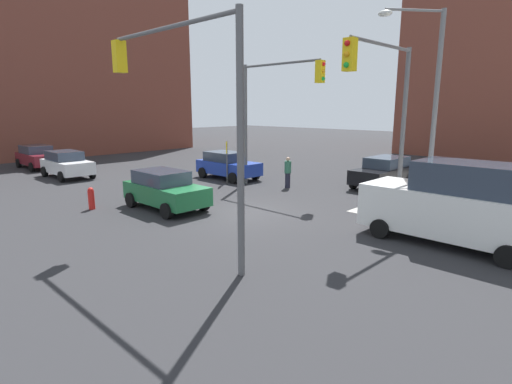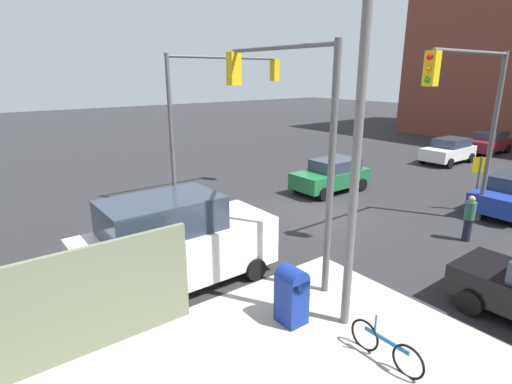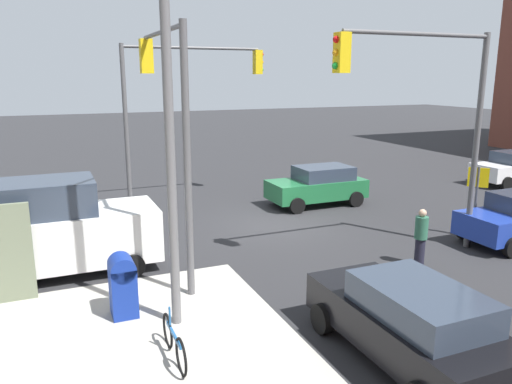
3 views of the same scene
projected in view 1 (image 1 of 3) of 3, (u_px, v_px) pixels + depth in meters
The scene contains 17 objects.
ground_plane at pixel (245, 212), 16.54m from camera, with size 120.00×120.00×0.00m, color #28282B.
building_brick_west at pixel (18, 60), 37.59m from camera, with size 16.00×28.00×17.33m.
traffic_signal_nw_corner at pixel (273, 100), 20.46m from camera, with size 5.25×0.36×6.50m.
traffic_signal_se_corner at pixel (182, 91), 10.93m from camera, with size 6.02×0.36×6.50m.
traffic_signal_ne_corner at pixel (385, 98), 14.48m from camera, with size 0.36×4.61×6.50m.
street_lamp_corner at pixel (428, 96), 16.06m from camera, with size 1.87×2.16×8.00m.
warning_sign_two_way at pixel (227, 154), 22.61m from camera, with size 0.48×0.48×2.40m.
mailbox_blue at pixel (445, 198), 15.68m from camera, with size 0.56×0.64×1.43m.
fire_hydrant at pixel (91, 198), 16.89m from camera, with size 0.26×0.26×0.94m.
coupe_blue at pixel (228, 165), 24.18m from camera, with size 4.08×2.02×1.62m.
hatchback_green at pixel (165, 189), 16.91m from camera, with size 4.02×2.02×1.62m.
hatchback_black at pixel (384, 172), 21.61m from camera, with size 2.02×4.38×1.62m.
sedan_white at pixel (67, 164), 24.60m from camera, with size 4.06×2.02×1.62m.
hatchback_maroon at pixel (38, 156), 28.38m from camera, with size 4.18×2.02×1.62m.
van_white_delivery at pixel (456, 205), 12.38m from camera, with size 5.40×2.32×2.62m.
pedestrian_crossing at pixel (288, 172), 21.38m from camera, with size 0.36×0.36×1.66m.
bicycle_leaning_on_fence at pixel (448, 197), 17.71m from camera, with size 0.05×1.75×0.97m.
Camera 1 is at (11.49, -11.17, 4.21)m, focal length 28.00 mm.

